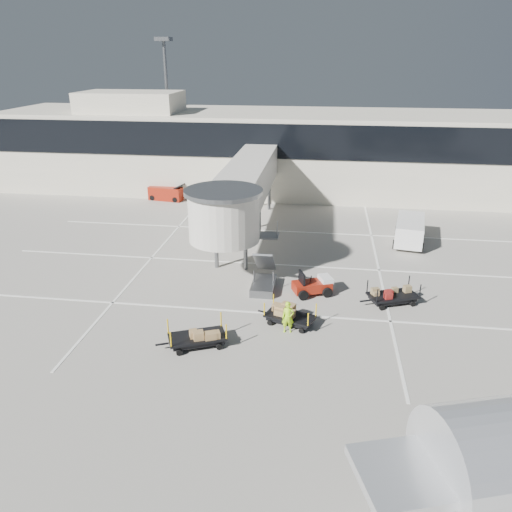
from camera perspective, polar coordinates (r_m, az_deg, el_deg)
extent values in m
plane|color=#AAA398|center=(26.62, 2.54, -8.72)|extent=(140.00, 140.00, 0.00)
cube|color=white|center=(28.34, 2.93, -6.63)|extent=(40.00, 0.15, 0.02)
cube|color=white|center=(34.62, 3.98, -1.07)|extent=(40.00, 0.15, 0.02)
cube|color=white|center=(41.13, 4.70, 2.77)|extent=(40.00, 0.15, 0.02)
cube|color=white|center=(35.71, 13.75, -0.93)|extent=(0.15, 30.00, 0.02)
cube|color=white|center=(37.45, -11.34, 0.39)|extent=(0.15, 30.00, 0.02)
cube|color=beige|center=(53.66, 5.79, 11.76)|extent=(64.00, 12.00, 8.00)
cube|color=black|center=(47.36, 5.55, 12.83)|extent=(64.00, 0.12, 3.20)
cube|color=beige|center=(54.73, -14.14, 16.73)|extent=(10.00, 6.00, 2.00)
cylinder|color=slate|center=(59.84, -10.01, 16.02)|extent=(0.36, 0.36, 15.00)
cube|color=slate|center=(59.53, -10.53, 23.20)|extent=(1.60, 1.60, 0.40)
cube|color=beige|center=(39.35, -1.08, 8.46)|extent=(3.00, 18.00, 2.80)
cylinder|color=beige|center=(30.82, -3.68, 4.48)|extent=(4.40, 4.40, 3.00)
cylinder|color=slate|center=(30.37, -3.75, 7.35)|extent=(4.80, 4.80, 0.25)
cylinder|color=slate|center=(33.82, -4.56, 0.97)|extent=(0.28, 0.28, 2.90)
cylinder|color=slate|center=(33.46, -1.21, 0.80)|extent=(0.28, 0.28, 2.90)
cylinder|color=slate|center=(40.28, -2.46, 4.56)|extent=(0.28, 0.28, 2.90)
cylinder|color=slate|center=(39.98, 0.37, 4.44)|extent=(0.28, 0.28, 2.90)
cylinder|color=slate|center=(46.90, -0.93, 7.14)|extent=(0.28, 0.28, 2.90)
cylinder|color=slate|center=(46.65, 1.51, 7.05)|extent=(0.28, 0.28, 2.90)
cube|color=slate|center=(31.01, 0.86, -3.42)|extent=(1.40, 2.60, 0.50)
cube|color=slate|center=(31.00, 1.02, -0.70)|extent=(1.20, 2.60, 2.06)
cube|color=slate|center=(31.83, 1.34, 2.35)|extent=(1.40, 1.20, 0.12)
cube|color=maroon|center=(30.50, 6.41, -3.45)|extent=(2.53, 1.88, 0.57)
cube|color=white|center=(30.64, 7.95, -2.63)|extent=(1.01, 1.22, 0.33)
cube|color=black|center=(30.05, 5.26, -2.61)|extent=(0.47, 0.93, 0.86)
cylinder|color=black|center=(29.84, 5.42, -4.50)|extent=(0.66, 0.45, 0.61)
cylinder|color=black|center=(30.88, 4.66, -3.50)|extent=(0.66, 0.45, 0.61)
cylinder|color=black|center=(30.35, 8.15, -4.15)|extent=(0.66, 0.45, 0.61)
cylinder|color=black|center=(31.37, 7.31, -3.18)|extent=(0.66, 0.45, 0.61)
cube|color=black|center=(30.30, 15.36, -4.37)|extent=(3.13, 2.35, 0.11)
cube|color=black|center=(30.38, 15.33, -4.65)|extent=(2.79, 2.05, 0.23)
cube|color=black|center=(29.60, 12.37, -5.03)|extent=(0.64, 0.31, 0.07)
cylinder|color=black|center=(29.53, 14.18, -5.75)|extent=(0.34, 0.24, 0.32)
cylinder|color=black|center=(30.51, 13.11, -4.69)|extent=(0.34, 0.24, 0.32)
cylinder|color=black|center=(30.45, 17.48, -5.24)|extent=(0.34, 0.24, 0.32)
cylinder|color=black|center=(31.40, 16.33, -4.23)|extent=(0.34, 0.24, 0.32)
cylinder|color=black|center=(29.02, 13.68, -4.49)|extent=(0.07, 0.07, 0.84)
cylinder|color=black|center=(30.02, 12.61, -3.45)|extent=(0.07, 0.07, 0.84)
cylinder|color=black|center=(30.29, 18.25, -3.84)|extent=(0.07, 0.07, 0.84)
cylinder|color=black|center=(31.25, 17.07, -2.87)|extent=(0.07, 0.07, 0.84)
cube|color=#444347|center=(30.31, 14.51, -3.78)|extent=(0.44, 0.47, 0.35)
cube|color=#444347|center=(30.24, 16.84, -4.23)|extent=(0.52, 0.46, 0.24)
cube|color=maroon|center=(30.59, 16.86, -3.76)|extent=(0.43, 0.36, 0.39)
cube|color=olive|center=(30.40, 15.53, -3.74)|extent=(0.55, 0.41, 0.42)
cube|color=#444347|center=(29.86, 15.44, -4.32)|extent=(0.54, 0.42, 0.32)
cube|color=olive|center=(30.18, 16.70, -4.08)|extent=(0.54, 0.41, 0.42)
cube|color=#444347|center=(29.91, 15.83, -4.29)|extent=(0.50, 0.42, 0.35)
cube|color=black|center=(27.17, 3.90, -6.88)|extent=(2.90, 2.09, 0.10)
cube|color=black|center=(27.25, 3.89, -7.17)|extent=(2.59, 1.82, 0.22)
cube|color=black|center=(27.81, 0.81, -6.40)|extent=(0.60, 0.26, 0.07)
cylinder|color=black|center=(27.19, 1.60, -7.62)|extent=(0.32, 0.21, 0.30)
cylinder|color=black|center=(28.12, 2.63, -6.55)|extent=(0.32, 0.21, 0.30)
cylinder|color=black|center=(26.57, 5.22, -8.49)|extent=(0.32, 0.21, 0.30)
cylinder|color=black|center=(27.53, 6.14, -7.35)|extent=(0.32, 0.21, 0.30)
cylinder|color=yellow|center=(26.96, 0.96, -6.13)|extent=(0.06, 0.06, 0.79)
cylinder|color=yellow|center=(27.90, 2.02, -5.10)|extent=(0.06, 0.06, 0.79)
cylinder|color=yellow|center=(26.10, 5.97, -7.28)|extent=(0.06, 0.06, 0.79)
cylinder|color=yellow|center=(27.08, 6.88, -6.16)|extent=(0.06, 0.06, 0.79)
cube|color=#A68250|center=(27.14, 5.92, -6.45)|extent=(0.58, 0.54, 0.35)
cube|color=#A68250|center=(26.69, 4.39, -6.78)|extent=(0.64, 0.61, 0.46)
cube|color=#A68250|center=(26.99, 4.01, -6.60)|extent=(0.65, 0.58, 0.31)
cube|color=#A68250|center=(27.59, 2.84, -5.88)|extent=(0.51, 0.50, 0.31)
cube|color=#A68250|center=(26.72, 4.87, -6.93)|extent=(0.63, 0.59, 0.32)
cube|color=#A68250|center=(26.90, 3.60, -6.65)|extent=(0.51, 0.55, 0.35)
cube|color=#A68250|center=(27.01, 4.06, -6.56)|extent=(0.49, 0.49, 0.32)
cube|color=#A68250|center=(27.08, 3.25, -6.36)|extent=(0.55, 0.47, 0.40)
cube|color=black|center=(25.40, -6.74, -9.15)|extent=(3.16, 2.42, 0.11)
cube|color=black|center=(25.49, -6.72, -9.47)|extent=(2.82, 2.11, 0.24)
cube|color=black|center=(25.34, -10.68, -9.87)|extent=(0.64, 0.33, 0.08)
cylinder|color=black|center=(24.96, -8.75, -10.86)|extent=(0.35, 0.25, 0.32)
cylinder|color=black|center=(26.04, -9.11, -9.36)|extent=(0.35, 0.25, 0.32)
cylinder|color=black|center=(25.19, -4.21, -10.30)|extent=(0.35, 0.25, 0.32)
cylinder|color=black|center=(26.26, -4.77, -8.85)|extent=(0.35, 0.25, 0.32)
cylinder|color=yellow|center=(24.52, -9.72, -9.42)|extent=(0.07, 0.07, 0.85)
cylinder|color=yellow|center=(25.62, -10.04, -7.96)|extent=(0.07, 0.07, 0.85)
cylinder|color=yellow|center=(24.84, -3.42, -8.66)|extent=(0.07, 0.07, 0.85)
cylinder|color=yellow|center=(25.92, -4.02, -7.26)|extent=(0.07, 0.07, 0.85)
cube|color=#A68250|center=(25.39, -7.59, -8.40)|extent=(0.67, 0.62, 0.50)
cube|color=#A68250|center=(25.30, -9.11, -8.77)|extent=(0.56, 0.62, 0.38)
cube|color=#A68250|center=(25.33, -6.90, -8.52)|extent=(0.53, 0.49, 0.44)
cube|color=#A68250|center=(25.24, -8.20, -8.76)|extent=(0.62, 0.60, 0.41)
imported|color=#9EDB17|center=(26.27, 3.68, -6.99)|extent=(0.67, 0.48, 1.74)
cube|color=white|center=(40.08, 17.16, 2.90)|extent=(2.79, 5.17, 1.58)
cube|color=white|center=(42.26, 17.20, 3.44)|extent=(1.96, 0.87, 0.92)
cube|color=black|center=(40.14, 17.23, 3.54)|extent=(2.50, 3.36, 0.63)
cylinder|color=black|center=(38.78, 15.54, 1.30)|extent=(0.36, 0.73, 0.70)
cylinder|color=black|center=(38.79, 18.39, 0.97)|extent=(0.36, 0.73, 0.70)
cylinder|color=black|center=(41.86, 15.79, 2.82)|extent=(0.36, 0.73, 0.70)
cylinder|color=black|center=(41.88, 18.43, 2.51)|extent=(0.36, 0.73, 0.70)
cube|color=maroon|center=(50.84, -10.21, 7.08)|extent=(3.55, 1.94, 1.33)
cube|color=black|center=(49.98, -8.72, 7.91)|extent=(1.04, 1.36, 0.47)
cylinder|color=black|center=(50.99, -11.75, 6.54)|extent=(0.56, 0.30, 0.53)
cylinder|color=black|center=(52.04, -11.10, 6.91)|extent=(0.56, 0.30, 0.53)
cylinder|color=black|center=(49.87, -9.22, 6.37)|extent=(0.56, 0.30, 0.53)
cylinder|color=black|center=(50.94, -8.62, 6.74)|extent=(0.56, 0.30, 0.53)
cube|color=silver|center=(17.31, 26.68, -20.08)|extent=(9.32, 5.17, 0.31)
cylinder|color=silver|center=(17.53, 21.98, -24.39)|extent=(3.20, 2.80, 2.07)
cube|color=silver|center=(16.97, 22.40, -22.48)|extent=(0.75, 0.44, 0.99)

